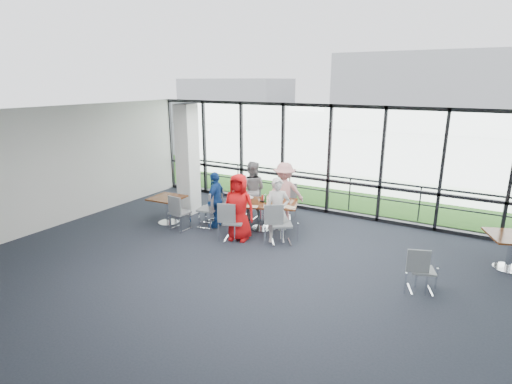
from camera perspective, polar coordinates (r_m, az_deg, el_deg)
The scene contains 41 objects.
floor at distance 8.04m, azimuth -2.79°, elevation -12.92°, with size 12.00×10.00×0.02m, color #1E242C.
ceiling at distance 7.09m, azimuth -3.13°, elevation 10.52°, with size 12.00×10.00×0.04m, color white.
wall_left at distance 11.71m, azimuth -28.48°, elevation 2.75°, with size 0.10×10.00×3.20m, color silver.
curtain_wall_back at distance 11.79m, azimuth 10.39°, elevation 4.48°, with size 12.00×0.10×3.20m, color white.
structural_column at distance 11.83m, azimuth -9.75°, elevation 4.55°, with size 0.50×0.50×3.20m, color white.
apron at distance 16.82m, azimuth 15.95°, elevation 1.80°, with size 80.00×70.00×0.02m, color gray.
grass_strip at distance 14.94m, azimuth 14.03°, elevation 0.35°, with size 80.00×5.00×0.01m, color #235418.
hangar_main at distance 37.92m, azimuth 31.00°, elevation 12.23°, with size 24.00×10.00×6.00m, color #B7BABE.
hangar_aux at distance 40.39m, azimuth -2.85°, elevation 13.03°, with size 10.00×6.00×4.00m, color #B7BABE.
guard_rail at distance 12.59m, azimuth 11.08°, elevation 0.01°, with size 0.06×0.06×12.00m, color #2D2D33.
main_table at distance 10.51m, azimuth 0.82°, elevation -2.14°, with size 2.09×1.60×0.75m.
side_table_left at distance 11.23m, azimuth -12.57°, elevation -1.31°, with size 0.90×0.90×0.75m.
side_table_right at distance 9.84m, azimuth 32.77°, elevation -5.86°, with size 1.19×1.19×0.75m.
diner_near_left at distance 9.78m, azimuth -2.47°, elevation -2.18°, with size 0.82×0.53×1.68m, color red.
diner_near_right at distance 9.66m, azimuth 3.10°, elevation -2.65°, with size 0.58×0.43×1.60m, color beige.
diner_far_left at distance 11.33m, azimuth -0.59°, elevation 0.28°, with size 0.81×0.50×1.66m, color gray.
diner_far_right at distance 11.09m, azimuth 4.05°, elevation -0.04°, with size 1.08×0.56×1.68m, color pink.
diner_end at distance 10.73m, azimuth -5.75°, elevation -1.08°, with size 0.89×0.48×1.51m, color navy.
chair_main_nl at distance 9.85m, azimuth -3.21°, elevation -4.29°, with size 0.47×0.47×0.95m, color slate, non-canonical shape.
chair_main_nr at distance 9.66m, azimuth 3.69°, elevation -4.62°, with size 0.48×0.48×0.98m, color slate, non-canonical shape.
chair_main_fl at distance 11.47m, azimuth -0.87°, elevation -1.51°, with size 0.44×0.44×0.90m, color slate, non-canonical shape.
chair_main_fr at distance 11.44m, azimuth 3.86°, elevation -1.41°, with size 0.47×0.47×0.97m, color slate, non-canonical shape.
chair_main_end at distance 10.81m, azimuth -6.90°, elevation -2.46°, with size 0.48×0.48×0.99m, color slate, non-canonical shape.
chair_spare_la at distance 10.74m, azimuth -10.83°, elevation -2.92°, with size 0.45×0.45×0.93m, color slate, non-canonical shape.
chair_spare_lb at distance 11.12m, azimuth -6.04°, elevation -2.05°, with size 0.46×0.46×0.94m, color slate, non-canonical shape.
chair_spare_r at distance 8.16m, azimuth 22.67°, elevation -10.25°, with size 0.42×0.42×0.87m, color slate, non-canonical shape.
plate_nl at distance 10.25m, azimuth -2.20°, elevation -1.81°, with size 0.25×0.25×0.01m, color white.
plate_nr at distance 10.06m, azimuth 3.47°, elevation -2.17°, with size 0.25×0.25×0.01m, color white.
plate_fl at distance 10.88m, azimuth -1.01°, elevation -0.77°, with size 0.24×0.24×0.01m, color white.
plate_fr at distance 10.74m, azimuth 3.33°, elevation -1.01°, with size 0.25×0.25×0.01m, color white.
plate_end at distance 10.62m, azimuth -3.54°, elevation -1.20°, with size 0.27×0.27×0.01m, color white.
tumbler_a at distance 10.24m, azimuth -0.83°, elevation -1.44°, with size 0.07×0.07×0.15m, color white.
tumbler_b at distance 10.20m, azimuth 2.07°, elevation -1.53°, with size 0.07×0.07×0.14m, color white.
tumbler_c at distance 10.69m, azimuth 1.34°, elevation -0.73°, with size 0.07×0.07×0.13m, color white.
tumbler_d at distance 10.42m, azimuth -3.03°, elevation -1.15°, with size 0.07×0.07×0.15m, color white.
menu_a at distance 10.11m, azimuth -0.61°, elevation -2.08°, with size 0.31×0.22×0.00m, color beige.
menu_b at distance 10.11m, azimuth 4.72°, elevation -2.14°, with size 0.31×0.22×0.00m, color beige.
menu_c at distance 10.84m, azimuth 1.92°, elevation -0.86°, with size 0.29×0.20×0.00m, color beige.
condiment_caddy at distance 10.48m, azimuth 0.88°, elevation -1.34°, with size 0.10×0.07×0.04m, color black.
ketchup_bottle at distance 10.50m, azimuth 0.92°, elevation -0.90°, with size 0.06×0.06×0.18m, color red.
green_bottle at distance 10.44m, azimuth 1.37°, elevation -0.94°, with size 0.05×0.05×0.20m, color #1E6E28.
Camera 1 is at (3.86, -5.91, 3.83)m, focal length 28.00 mm.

